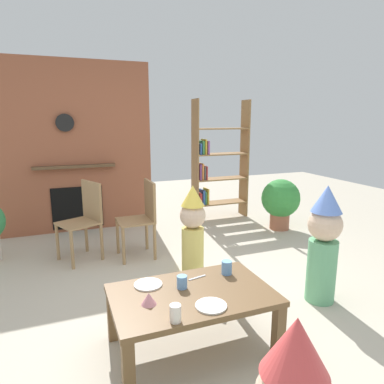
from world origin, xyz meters
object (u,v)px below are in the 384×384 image
object	(u,v)px
coffee_table	(192,301)
child_by_the_chairs	(193,228)
paper_cup_center	(227,268)
paper_plate_front	(148,284)
child_in_pink	(324,241)
paper_cup_near_right	(175,313)
potted_plant_tall	(281,200)
paper_cup_near_left	(182,282)
birthday_cake_slice	(149,299)
paper_plate_rear	(211,306)
dining_chair_left	(85,216)
dining_chair_middle	(143,214)
bookshelf	(216,166)

from	to	relation	value
coffee_table	child_by_the_chairs	world-z (taller)	child_by_the_chairs
paper_cup_center	coffee_table	bearing A→B (deg)	-153.80
paper_plate_front	child_in_pink	bearing A→B (deg)	-0.41
paper_cup_near_right	potted_plant_tall	distance (m)	3.38
child_in_pink	potted_plant_tall	xyz separation A→B (m)	(0.89, 1.87, -0.13)
coffee_table	paper_cup_near_right	bearing A→B (deg)	-127.08
paper_cup_center	potted_plant_tall	bearing A→B (deg)	45.83
paper_cup_near_left	birthday_cake_slice	xyz separation A→B (m)	(-0.27, -0.13, -0.01)
child_in_pink	paper_plate_rear	bearing A→B (deg)	9.50
paper_cup_near_left	dining_chair_left	world-z (taller)	dining_chair_left
coffee_table	dining_chair_middle	distance (m)	1.80
paper_plate_front	birthday_cake_slice	xyz separation A→B (m)	(-0.06, -0.26, 0.03)
paper_cup_center	potted_plant_tall	xyz separation A→B (m)	(1.84, 1.90, -0.05)
coffee_table	birthday_cake_slice	distance (m)	0.34
paper_cup_near_left	paper_plate_rear	bearing A→B (deg)	-73.34
birthday_cake_slice	dining_chair_left	world-z (taller)	dining_chair_left
birthday_cake_slice	bookshelf	bearing A→B (deg)	57.95
coffee_table	paper_cup_center	xyz separation A→B (m)	(0.35, 0.17, 0.12)
paper_plate_front	dining_chair_left	size ratio (longest dim) A/B	0.23
paper_cup_near_right	paper_plate_front	distance (m)	0.51
child_by_the_chairs	dining_chair_left	world-z (taller)	child_by_the_chairs
child_by_the_chairs	dining_chair_left	bearing A→B (deg)	-109.75
birthday_cake_slice	child_by_the_chairs	distance (m)	1.37
paper_plate_front	paper_plate_rear	size ratio (longest dim) A/B	1.00
bookshelf	paper_cup_center	distance (m)	3.05
dining_chair_middle	child_in_pink	bearing A→B (deg)	126.68
coffee_table	child_by_the_chairs	xyz separation A→B (m)	(0.43, 1.10, 0.14)
child_by_the_chairs	potted_plant_tall	size ratio (longest dim) A/B	1.28
paper_cup_center	bookshelf	bearing A→B (deg)	66.55
dining_chair_left	potted_plant_tall	bearing A→B (deg)	158.25
potted_plant_tall	paper_cup_near_right	bearing A→B (deg)	-135.65
paper_cup_near_left	birthday_cake_slice	world-z (taller)	paper_cup_near_left
paper_plate_rear	paper_cup_near_left	bearing A→B (deg)	106.66
bookshelf	birthday_cake_slice	size ratio (longest dim) A/B	19.00
bookshelf	coffee_table	size ratio (longest dim) A/B	1.71
paper_plate_front	child_by_the_chairs	distance (m)	1.13
paper_plate_front	potted_plant_tall	size ratio (longest dim) A/B	0.27
bookshelf	child_by_the_chairs	world-z (taller)	bookshelf
paper_cup_center	child_in_pink	size ratio (longest dim) A/B	0.10
paper_plate_rear	child_by_the_chairs	size ratio (longest dim) A/B	0.21
paper_plate_front	child_by_the_chairs	bearing A→B (deg)	52.07
bookshelf	child_by_the_chairs	size ratio (longest dim) A/B	1.99
paper_cup_near_left	paper_plate_rear	world-z (taller)	paper_cup_near_left
paper_plate_rear	dining_chair_left	world-z (taller)	dining_chair_left
child_in_pink	birthday_cake_slice	bearing A→B (deg)	-0.17
paper_plate_front	paper_cup_center	bearing A→B (deg)	-3.67
paper_plate_front	dining_chair_middle	xyz separation A→B (m)	(0.34, 1.58, 0.08)
paper_plate_front	paper_plate_rear	distance (m)	0.52
paper_cup_near_right	paper_plate_rear	distance (m)	0.28
dining_chair_left	paper_plate_rear	bearing A→B (deg)	81.45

